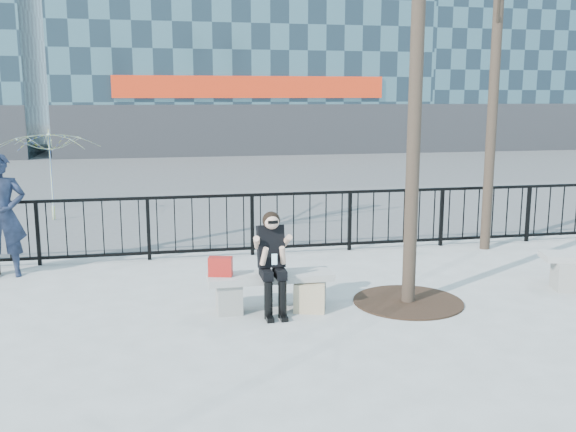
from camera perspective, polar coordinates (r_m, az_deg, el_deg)
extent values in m
plane|color=gray|center=(8.62, -1.56, -8.27)|extent=(120.00, 120.00, 0.00)
cube|color=#474747|center=(23.25, -8.00, 3.64)|extent=(60.00, 23.00, 0.01)
cube|color=black|center=(11.26, -4.24, 1.85)|extent=(14.00, 0.05, 0.05)
cube|color=black|center=(11.44, -4.17, -2.91)|extent=(14.00, 0.05, 0.05)
cube|color=#2D2D30|center=(30.36, -3.20, 7.60)|extent=(18.00, 0.08, 2.40)
cube|color=red|center=(30.26, -3.22, 11.38)|extent=(12.60, 0.12, 1.00)
cube|color=#2D2D30|center=(36.88, 24.17, 7.23)|extent=(16.00, 0.08, 2.40)
cylinder|color=black|center=(8.65, 11.49, 16.78)|extent=(0.18, 0.18, 7.50)
cylinder|color=black|center=(12.18, 17.98, 13.46)|extent=(0.18, 0.18, 7.00)
cylinder|color=black|center=(9.03, 10.61, -7.48)|extent=(1.50, 1.50, 0.02)
cube|color=gray|center=(8.49, -5.26, -7.20)|extent=(0.32, 0.38, 0.40)
cube|color=gray|center=(8.67, 2.04, -6.78)|extent=(0.32, 0.38, 0.40)
cube|color=gray|center=(8.49, -1.57, -5.43)|extent=(1.65, 0.46, 0.09)
cube|color=gray|center=(10.23, 23.47, -4.91)|extent=(0.33, 0.39, 0.41)
cube|color=#AD1A15|center=(8.38, -6.03, -4.49)|extent=(0.33, 0.22, 0.25)
cube|color=#C2B389|center=(8.43, 1.89, -7.35)|extent=(0.43, 0.26, 0.38)
imported|color=black|center=(10.84, -24.07, 0.03)|extent=(0.79, 0.59, 1.94)
imported|color=#F1F636|center=(15.35, -20.39, 3.39)|extent=(2.85, 2.88, 2.07)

